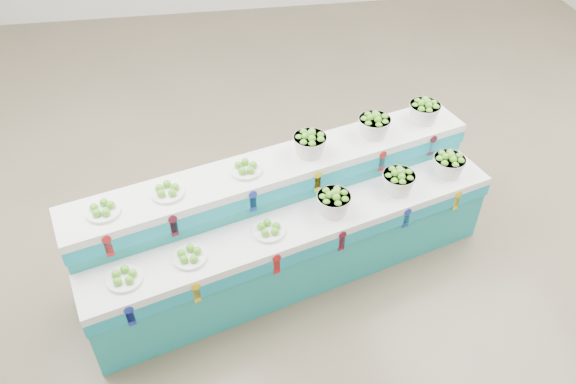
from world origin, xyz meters
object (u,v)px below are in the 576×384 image
object	(u,v)px
basket_lower_left	(334,202)
plate_upper_mid	(167,190)
basket_upper_right	(424,111)
display_stand	(288,223)

from	to	relation	value
basket_lower_left	plate_upper_mid	bearing A→B (deg)	176.49
basket_lower_left	plate_upper_mid	distance (m)	1.34
basket_lower_left	plate_upper_mid	xyz separation A→B (m)	(-1.31, 0.08, 0.24)
plate_upper_mid	basket_upper_right	bearing A→B (deg)	16.25
basket_upper_right	display_stand	bearing A→B (deg)	-155.17
display_stand	plate_upper_mid	size ratio (longest dim) A/B	13.65
basket_lower_left	basket_upper_right	bearing A→B (deg)	37.16
basket_lower_left	plate_upper_mid	world-z (taller)	plate_upper_mid
basket_upper_right	basket_lower_left	bearing A→B (deg)	-142.84
display_stand	basket_upper_right	xyz separation A→B (m)	(1.35, 0.63, 0.61)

